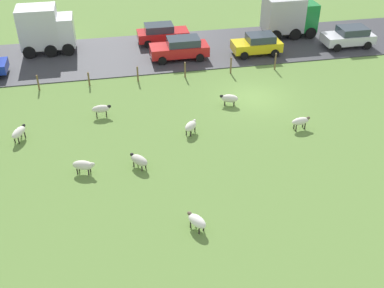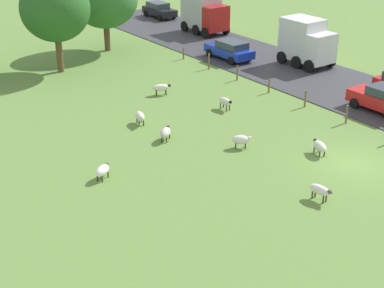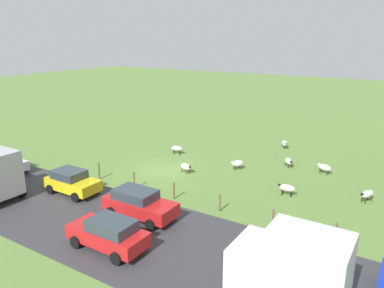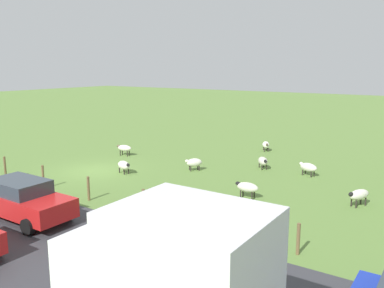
# 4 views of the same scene
# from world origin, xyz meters

# --- Properties ---
(ground_plane) EXTENTS (160.00, 160.00, 0.00)m
(ground_plane) POSITION_xyz_m (0.00, 0.00, 0.00)
(ground_plane) COLOR olive
(road_strip) EXTENTS (8.00, 80.00, 0.06)m
(road_strip) POSITION_xyz_m (8.85, 0.00, 0.03)
(road_strip) COLOR #38383D
(road_strip) RESTS_ON ground_plane
(sheep_0) EXTENTS (1.14, 0.95, 0.72)m
(sheep_0) POSITION_xyz_m (-11.36, 6.31, 0.47)
(sheep_0) COLOR white
(sheep_0) RESTS_ON ground_plane
(sheep_1) EXTENTS (1.30, 0.94, 0.78)m
(sheep_1) POSITION_xyz_m (-2.29, 14.81, 0.54)
(sheep_1) COLOR silver
(sheep_1) RESTS_ON ground_plane
(sheep_2) EXTENTS (0.59, 1.22, 0.76)m
(sheep_2) POSITION_xyz_m (-4.29, -1.46, 0.53)
(sheep_2) COLOR silver
(sheep_2) RESTS_ON ground_plane
(sheep_3) EXTENTS (0.83, 1.25, 0.76)m
(sheep_3) POSITION_xyz_m (-6.19, 11.22, 0.50)
(sheep_3) COLOR silver
(sheep_3) RESTS_ON ground_plane
(sheep_4) EXTENTS (0.84, 1.24, 0.75)m
(sheep_4) POSITION_xyz_m (-0.63, 1.92, 0.48)
(sheep_4) COLOR silver
(sheep_4) RESTS_ON ground_plane
(sheep_5) EXTENTS (1.07, 1.01, 0.76)m
(sheep_5) POSITION_xyz_m (-3.50, 5.03, 0.50)
(sheep_5) COLOR silver
(sheep_5) RESTS_ON ground_plane
(sheep_6) EXTENTS (1.17, 1.10, 0.74)m
(sheep_6) POSITION_xyz_m (-6.26, 8.34, 0.48)
(sheep_6) COLOR beige
(sheep_6) RESTS_ON ground_plane
(sheep_7) EXTENTS (0.50, 1.19, 0.79)m
(sheep_7) POSITION_xyz_m (-0.49, 10.09, 0.54)
(sheep_7) COLOR silver
(sheep_7) RESTS_ON ground_plane
(fence_post_0) EXTENTS (0.12, 0.12, 1.28)m
(fence_post_0) POSITION_xyz_m (3.98, -2.84, 0.64)
(fence_post_0) COLOR brown
(fence_post_0) RESTS_ON ground_plane
(fence_post_1) EXTENTS (0.12, 0.12, 1.24)m
(fence_post_1) POSITION_xyz_m (3.98, 0.56, 0.62)
(fence_post_1) COLOR brown
(fence_post_1) RESTS_ON ground_plane
(fence_post_2) EXTENTS (0.12, 0.12, 1.17)m
(fence_post_2) POSITION_xyz_m (3.98, 3.97, 0.58)
(fence_post_2) COLOR brown
(fence_post_2) RESTS_ON ground_plane
(fence_post_3) EXTENTS (0.12, 0.12, 1.13)m
(fence_post_3) POSITION_xyz_m (3.98, 7.37, 0.57)
(fence_post_3) COLOR brown
(fence_post_3) RESTS_ON ground_plane
(fence_post_4) EXTENTS (0.12, 0.12, 1.00)m
(fence_post_4) POSITION_xyz_m (3.98, 10.77, 0.50)
(fence_post_4) COLOR brown
(fence_post_4) RESTS_ON ground_plane
(fence_post_5) EXTENTS (0.12, 0.12, 1.12)m
(fence_post_5) POSITION_xyz_m (3.98, 14.18, 0.56)
(fence_post_5) COLOR brown
(fence_post_5) RESTS_ON ground_plane
(truck_0) EXTENTS (2.69, 4.34, 3.32)m
(truck_0) POSITION_xyz_m (10.38, -6.22, 1.82)
(truck_0) COLOR #197F33
(truck_0) RESTS_ON road_strip
(truck_1) EXTENTS (2.64, 4.15, 3.61)m
(truck_1) POSITION_xyz_m (10.73, 13.86, 1.93)
(truck_1) COLOR white
(truck_1) RESTS_ON road_strip
(car_0) EXTENTS (2.00, 3.83, 1.60)m
(car_0) POSITION_xyz_m (6.92, -2.40, 0.89)
(car_0) COLOR yellow
(car_0) RESTS_ON road_strip
(car_2) EXTENTS (2.04, 4.47, 1.65)m
(car_2) POSITION_xyz_m (7.24, 3.74, 0.92)
(car_2) COLOR red
(car_2) RESTS_ON road_strip
(car_3) EXTENTS (1.99, 4.20, 1.60)m
(car_3) POSITION_xyz_m (10.69, 4.66, 0.89)
(car_3) COLOR red
(car_3) RESTS_ON road_strip
(car_4) EXTENTS (2.12, 4.08, 1.59)m
(car_4) POSITION_xyz_m (7.02, -10.24, 0.89)
(car_4) COLOR silver
(car_4) RESTS_ON road_strip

